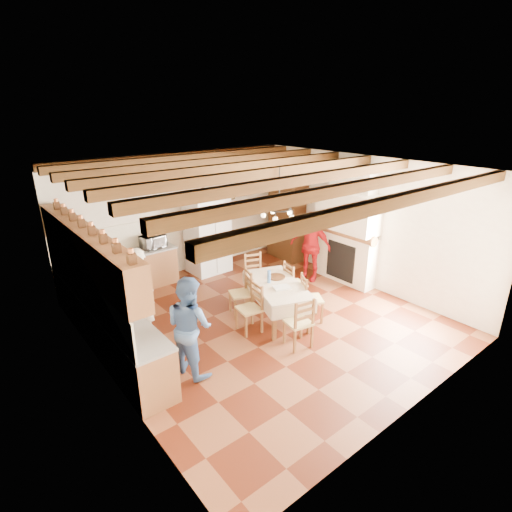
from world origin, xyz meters
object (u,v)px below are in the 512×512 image
Objects in this scene: chair_end_near at (299,321)px; person_man at (142,298)px; chair_left_near at (249,308)px; chair_left_far at (241,293)px; microwave at (153,241)px; refrigerator at (208,235)px; chair_right_near at (312,298)px; dining_table at (277,287)px; chair_end_far at (255,275)px; chair_right_far at (295,283)px; person_woman_blue at (190,326)px; hutch at (286,221)px; person_woman_red at (310,246)px.

person_man reaches higher than chair_end_near.
chair_left_far is (0.26, 0.62, 0.00)m from chair_left_near.
chair_left_far is 2.65m from microwave.
refrigerator reaches higher than chair_right_near.
person_man is at bearing 97.32° from chair_right_near.
chair_left_far reaches higher than dining_table.
dining_table is 1.98× the size of chair_end_far.
dining_table is 0.74m from chair_right_far.
person_woman_blue is at bearing -127.13° from refrigerator.
person_man is at bearing -158.75° from hutch.
chair_end_far is (0.68, 2.05, 0.00)m from chair_end_near.
chair_end_far is 2.94m from person_woman_blue.
person_woman_blue is at bearing -115.07° from microwave.
chair_left_near reaches higher than dining_table.
hutch is 1.22× the size of person_woman_red.
chair_left_near is 1.00× the size of chair_right_far.
hutch is at bearing -74.20° from person_man.
hutch reaches higher than chair_right_near.
refrigerator is 3.18m from chair_left_near.
chair_end_far is (0.31, 1.07, -0.19)m from dining_table.
refrigerator is 1.00× the size of dining_table.
chair_left_far is 1.00× the size of chair_right_near.
chair_right_far is at bearing -125.89° from hutch.
microwave is at bearing 44.41° from chair_right_far.
chair_right_near is at bearing -138.61° from chair_end_near.
chair_right_far is 0.53× the size of person_man.
chair_right_far is 0.56× the size of person_woman_red.
chair_left_near is at bearing -109.37° from refrigerator.
chair_left_near is 2.85m from person_woman_red.
chair_left_near is at bearing -139.62° from hutch.
chair_left_near is at bearing 100.77° from chair_right_near.
chair_right_far and chair_end_far have the same top height.
refrigerator is 1.92m from chair_end_far.
person_man is (-2.93, 1.26, 0.43)m from chair_right_near.
dining_table is 1.16× the size of person_woman_blue.
chair_end_near reaches higher than dining_table.
person_woman_blue is at bearing -131.69° from chair_end_far.
chair_right_near is 1.00× the size of chair_right_far.
chair_right_far reaches higher than dining_table.
chair_right_far is at bearing 108.17° from chair_left_near.
chair_left_near is at bearing -90.90° from microwave.
chair_left_far and chair_end_near have the same top height.
refrigerator is at bearing 169.57° from chair_left_near.
chair_left_far is at bearing -108.20° from refrigerator.
person_woman_red is at bearing -81.41° from person_woman_blue.
refrigerator reaches higher than dining_table.
chair_right_near is at bearing -46.11° from dining_table.
chair_end_near is at bearing 150.08° from chair_right_far.
chair_right_far is at bearing -83.08° from person_woman_red.
refrigerator reaches higher than chair_right_far.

